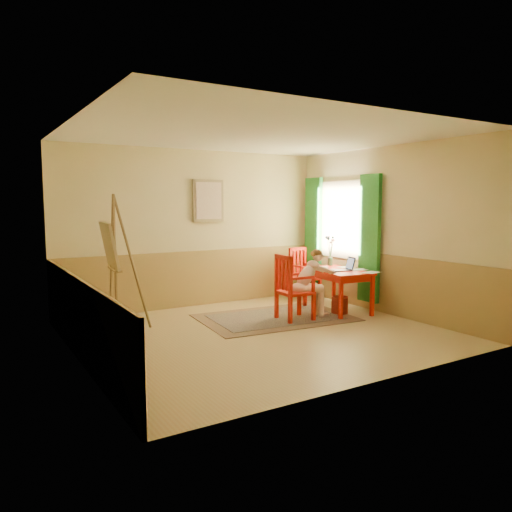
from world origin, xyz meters
TOP-DOWN VIEW (x-y plane):
  - room at (0.00, 0.00)m, footprint 5.04×4.54m
  - wainscot at (0.00, 0.80)m, footprint 5.00×4.50m
  - window at (2.42, 1.10)m, footprint 0.12×2.01m
  - wall_portrait at (0.25, 2.20)m, footprint 0.60×0.05m
  - rug at (0.68, 0.66)m, footprint 2.54×1.82m
  - table at (1.87, 0.53)m, footprint 0.84×1.27m
  - chair_left at (0.81, 0.38)m, footprint 0.51×0.49m
  - chair_back at (1.97, 1.63)m, footprint 0.50×0.52m
  - figure at (1.16, 0.37)m, footprint 0.84×0.37m
  - laptop at (1.91, 0.40)m, footprint 0.41×0.30m
  - papers at (2.09, 0.49)m, footprint 0.75×1.21m
  - vase at (2.15, 1.05)m, footprint 0.27×0.26m
  - wastebasket at (1.78, 0.35)m, footprint 0.29×0.29m
  - easel at (-1.77, 1.20)m, footprint 0.70×0.89m

SIDE VIEW (x-z plane):
  - rug at x=0.68m, z-range 0.00..0.02m
  - wastebasket at x=1.78m, z-range 0.00..0.29m
  - wainscot at x=0.00m, z-range 0.00..1.00m
  - chair_back at x=1.97m, z-range 0.00..1.00m
  - chair_left at x=0.81m, z-range 0.00..1.06m
  - figure at x=1.16m, z-range 0.06..1.18m
  - table at x=1.87m, z-range 0.27..0.99m
  - papers at x=2.09m, z-range 0.72..0.73m
  - laptop at x=1.91m, z-range 0.65..0.88m
  - vase at x=2.15m, z-range 0.70..1.25m
  - easel at x=-1.77m, z-range 0.18..2.18m
  - window at x=2.42m, z-range 0.25..2.45m
  - room at x=0.00m, z-range -0.02..2.82m
  - wall_portrait at x=0.25m, z-range 1.52..2.28m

